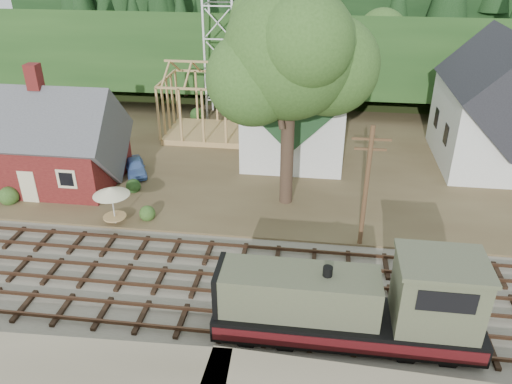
# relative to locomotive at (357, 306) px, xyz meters

# --- Properties ---
(ground) EXTENTS (140.00, 140.00, 0.00)m
(ground) POSITION_rel_locomotive_xyz_m (-6.32, 3.00, -2.15)
(ground) COLOR #384C1E
(ground) RESTS_ON ground
(railroad_bed) EXTENTS (64.00, 11.00, 0.16)m
(railroad_bed) POSITION_rel_locomotive_xyz_m (-6.32, 3.00, -2.07)
(railroad_bed) COLOR #726B5B
(railroad_bed) RESTS_ON ground
(village_flat) EXTENTS (64.00, 26.00, 0.30)m
(village_flat) POSITION_rel_locomotive_xyz_m (-6.32, 21.00, -2.00)
(village_flat) COLOR brown
(village_flat) RESTS_ON ground
(hillside) EXTENTS (70.00, 28.96, 12.74)m
(hillside) POSITION_rel_locomotive_xyz_m (-6.32, 45.00, -2.15)
(hillside) COLOR #1E3F19
(hillside) RESTS_ON ground
(ridge) EXTENTS (80.00, 20.00, 12.00)m
(ridge) POSITION_rel_locomotive_xyz_m (-6.32, 61.00, -2.15)
(ridge) COLOR black
(ridge) RESTS_ON ground
(depot) EXTENTS (10.80, 7.41, 9.00)m
(depot) POSITION_rel_locomotive_xyz_m (-22.32, 14.00, 1.07)
(depot) COLOR #501215
(depot) RESTS_ON village_flat
(church) EXTENTS (8.40, 15.17, 13.00)m
(church) POSITION_rel_locomotive_xyz_m (-4.32, 22.68, 3.03)
(church) COLOR silver
(church) RESTS_ON village_flat
(farmhouse) EXTENTS (8.40, 10.80, 10.60)m
(farmhouse) POSITION_rel_locomotive_xyz_m (11.68, 22.00, 2.72)
(farmhouse) COLOR silver
(farmhouse) RESTS_ON village_flat
(timber_frame) EXTENTS (8.20, 6.20, 6.99)m
(timber_frame) POSITION_rel_locomotive_xyz_m (-12.32, 25.00, 1.12)
(timber_frame) COLOR tan
(timber_frame) RESTS_ON village_flat
(lattice_tower) EXTENTS (3.20, 3.20, 12.12)m
(lattice_tower) POSITION_rel_locomotive_xyz_m (-12.32, 31.00, 7.88)
(lattice_tower) COLOR silver
(lattice_tower) RESTS_ON village_flat
(big_tree) EXTENTS (10.90, 8.40, 14.70)m
(big_tree) POSITION_rel_locomotive_xyz_m (-4.15, 13.08, 8.07)
(big_tree) COLOR #38281E
(big_tree) RESTS_ON village_flat
(telegraph_pole_near) EXTENTS (2.20, 0.28, 8.00)m
(telegraph_pole_near) POSITION_rel_locomotive_xyz_m (0.68, 8.20, 2.10)
(telegraph_pole_near) COLOR #4C331E
(telegraph_pole_near) RESTS_ON ground
(locomotive) EXTENTS (12.17, 3.04, 4.86)m
(locomotive) POSITION_rel_locomotive_xyz_m (0.00, 0.00, 0.00)
(locomotive) COLOR black
(locomotive) RESTS_ON railroad_bed
(car_blue) EXTENTS (2.94, 3.95, 1.25)m
(car_blue) POSITION_rel_locomotive_xyz_m (-16.49, 15.93, -1.22)
(car_blue) COLOR #5C82C6
(car_blue) RESTS_ON village_flat
(patio_set) EXTENTS (2.37, 2.37, 2.63)m
(patio_set) POSITION_rel_locomotive_xyz_m (-15.26, 8.50, 0.39)
(patio_set) COLOR silver
(patio_set) RESTS_ON village_flat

